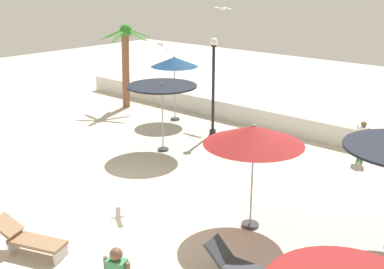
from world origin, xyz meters
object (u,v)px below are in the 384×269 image
at_px(patio_umbrella_1, 162,89).
at_px(lamp_post_1, 213,81).
at_px(patio_umbrella_4, 174,62).
at_px(palm_tree_0, 126,56).
at_px(seagull_0, 164,45).
at_px(lounge_chair_0, 29,238).
at_px(seagull_1, 223,8).
at_px(patio_umbrella_0, 254,136).
at_px(guest_0, 362,138).
at_px(lounge_chair_1, 246,269).

height_order(patio_umbrella_1, lamp_post_1, lamp_post_1).
relative_size(patio_umbrella_4, palm_tree_0, 0.71).
relative_size(patio_umbrella_1, seagull_0, 2.50).
bearing_deg(palm_tree_0, lounge_chair_0, -51.57).
xyz_separation_m(patio_umbrella_1, seagull_1, (-1.21, 5.23, 2.60)).
distance_m(patio_umbrella_0, patio_umbrella_1, 6.50).
xyz_separation_m(palm_tree_0, guest_0, (12.05, 0.49, -1.74)).
distance_m(lamp_post_1, lounge_chair_1, 10.64).
height_order(patio_umbrella_4, palm_tree_0, palm_tree_0).
bearing_deg(lamp_post_1, seagull_0, -68.61).
height_order(lamp_post_1, lounge_chair_0, lamp_post_1).
xyz_separation_m(patio_umbrella_0, guest_0, (0.30, 6.57, -1.66)).
distance_m(seagull_0, seagull_1, 7.95).
height_order(patio_umbrella_0, lamp_post_1, lamp_post_1).
relative_size(lamp_post_1, guest_0, 2.68).
bearing_deg(guest_0, patio_umbrella_4, -176.55).
relative_size(patio_umbrella_4, guest_0, 1.97).
relative_size(palm_tree_0, seagull_1, 4.29).
bearing_deg(patio_umbrella_4, lounge_chair_1, -40.10).
xyz_separation_m(lounge_chair_0, lounge_chair_1, (4.65, 2.42, -0.01)).
bearing_deg(palm_tree_0, lounge_chair_1, -32.21).
height_order(guest_0, seagull_1, seagull_1).
distance_m(guest_0, seagull_1, 8.60).
bearing_deg(lamp_post_1, guest_0, 10.02).
bearing_deg(lamp_post_1, lounge_chair_1, -47.36).
height_order(patio_umbrella_4, lounge_chair_0, patio_umbrella_4).
distance_m(lamp_post_1, lounge_chair_0, 10.58).
bearing_deg(guest_0, seagull_1, 169.55).
relative_size(palm_tree_0, lounge_chair_1, 2.18).
bearing_deg(lounge_chair_0, patio_umbrella_4, 115.71).
bearing_deg(patio_umbrella_4, palm_tree_0, 179.35).
bearing_deg(seagull_0, patio_umbrella_4, 130.62).
height_order(patio_umbrella_0, palm_tree_0, palm_tree_0).
distance_m(lounge_chair_1, seagull_0, 7.22).
bearing_deg(guest_0, patio_umbrella_0, -92.58).
relative_size(lounge_chair_0, seagull_1, 1.97).
relative_size(lamp_post_1, lounge_chair_0, 2.10).
bearing_deg(lamp_post_1, patio_umbrella_1, -94.16).
bearing_deg(guest_0, seagull_0, -125.28).
height_order(patio_umbrella_1, lounge_chair_0, patio_umbrella_1).
xyz_separation_m(patio_umbrella_1, patio_umbrella_4, (-2.48, 3.34, 0.27)).
distance_m(patio_umbrella_1, palm_tree_0, 6.75).
bearing_deg(guest_0, lamp_post_1, -169.98).
xyz_separation_m(patio_umbrella_1, lounge_chair_0, (2.64, -7.31, -2.04)).
bearing_deg(seagull_1, lamp_post_1, -59.79).
distance_m(patio_umbrella_4, lounge_chair_0, 12.05).
bearing_deg(lounge_chair_0, seagull_0, 96.07).
height_order(patio_umbrella_0, guest_0, patio_umbrella_0).
relative_size(lamp_post_1, lounge_chair_1, 2.10).
bearing_deg(guest_0, palm_tree_0, -177.69).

